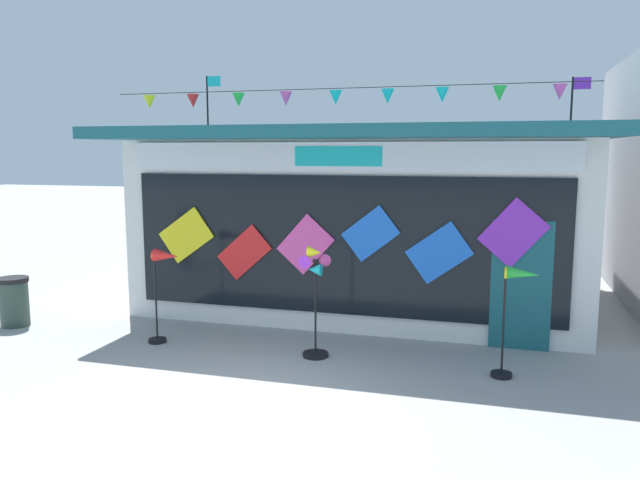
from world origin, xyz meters
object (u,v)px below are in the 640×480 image
object	(u,v)px
kite_shop_building	(373,214)
wind_spinner_center_left	(516,302)
wind_spinner_left	(315,285)
trash_bin	(14,301)
wind_spinner_far_left	(164,275)

from	to	relation	value
kite_shop_building	wind_spinner_center_left	xyz separation A→B (m)	(2.77, -4.25, -0.68)
wind_spinner_left	wind_spinner_center_left	xyz separation A→B (m)	(2.81, -0.08, -0.03)
kite_shop_building	wind_spinner_left	size ratio (longest dim) A/B	5.03
wind_spinner_left	trash_bin	bearing A→B (deg)	178.33
kite_shop_building	wind_spinner_center_left	size ratio (longest dim) A/B	5.51
wind_spinner_far_left	trash_bin	distance (m)	3.13
wind_spinner_left	wind_spinner_center_left	distance (m)	2.81
wind_spinner_far_left	trash_bin	world-z (taller)	wind_spinner_far_left
trash_bin	kite_shop_building	bearing A→B (deg)	35.78
wind_spinner_far_left	wind_spinner_center_left	world-z (taller)	wind_spinner_center_left
kite_shop_building	trash_bin	size ratio (longest dim) A/B	9.81
wind_spinner_far_left	trash_bin	size ratio (longest dim) A/B	1.77
wind_spinner_center_left	trash_bin	world-z (taller)	wind_spinner_center_left
kite_shop_building	wind_spinner_far_left	distance (m)	4.91
wind_spinner_far_left	wind_spinner_center_left	bearing A→B (deg)	-0.81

